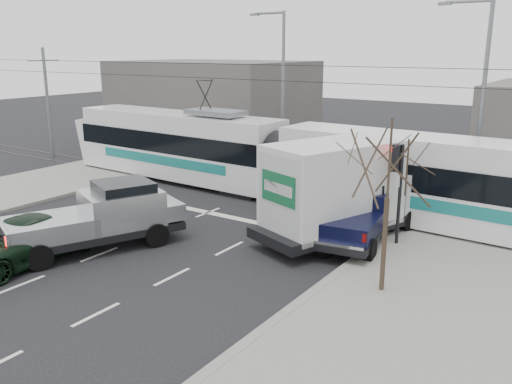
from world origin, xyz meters
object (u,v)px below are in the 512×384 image
Objects in this scene: street_lamp_far at (280,81)px; green_car at (19,241)px; tram at (283,160)px; silver_pickup at (103,216)px; bare_tree at (389,167)px; traffic_signal at (398,173)px; box_truck at (345,191)px; street_lamp_near at (479,91)px; navy_pickup at (361,212)px.

green_car is at bearing -87.36° from street_lamp_far.
silver_pickup is at bearing -100.35° from tram.
traffic_signal is at bearing 105.76° from bare_tree.
bare_tree reaches higher than silver_pickup.
traffic_signal is 14.47m from street_lamp_far.
bare_tree is 5.32m from box_truck.
traffic_signal is (-1.13, 4.00, -1.05)m from bare_tree.
silver_pickup is at bearing 62.03° from green_car.
street_lamp_far reaches higher than silver_pickup.
green_car is (-9.83, -8.41, -2.01)m from traffic_signal.
street_lamp_far is 8.14m from tram.
green_car is at bearing -123.84° from street_lamp_near.
tram is 5.76m from box_truck.
silver_pickup reaches higher than navy_pickup.
bare_tree is 0.56× the size of street_lamp_far.
tram is 9.31m from silver_pickup.
navy_pickup is at bearing 61.68° from silver_pickup.
navy_pickup is at bearing -105.61° from street_lamp_near.
bare_tree reaches higher than traffic_signal.
tram is at bearing 100.87° from silver_pickup.
navy_pickup is at bearing 121.13° from bare_tree.
street_lamp_near reaches higher than bare_tree.
silver_pickup is at bearing -169.28° from bare_tree.
green_car is (-8.57, -8.38, -0.35)m from navy_pickup.
traffic_signal is 7.40m from tram.
bare_tree is at bearing -67.25° from navy_pickup.
tram is 5.04× the size of green_car.
tram is (-7.46, -4.29, -3.20)m from street_lamp_near.
street_lamp_near is 9.18m from tram.
street_lamp_near is 8.72m from box_truck.
box_truck is at bearing -109.89° from street_lamp_near.
navy_pickup is (-1.26, -0.04, -1.66)m from traffic_signal.
box_truck is 11.54m from green_car.
bare_tree is at bearing -31.76° from box_truck.
street_lamp_far is at bearing 152.71° from box_truck.
green_car is at bearing -139.44° from traffic_signal.
silver_pickup is 9.39m from navy_pickup.
green_car is at bearing -144.02° from navy_pickup.
street_lamp_far is 13.98m from navy_pickup.
street_lamp_far reaches higher than navy_pickup.
green_car is at bearing -158.05° from bare_tree.
street_lamp_near is 16.85m from silver_pickup.
tram is (-7.75, 7.21, -1.88)m from bare_tree.
navy_pickup is at bearing -45.44° from street_lamp_far.
street_lamp_far reaches higher than green_car.
tram is 4.90× the size of navy_pickup.
bare_tree is 1.39× the size of traffic_signal.
silver_pickup reaches higher than green_car.
traffic_signal is 0.54× the size of silver_pickup.
tram is 12.12m from green_car.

